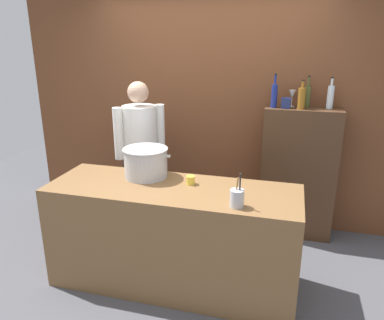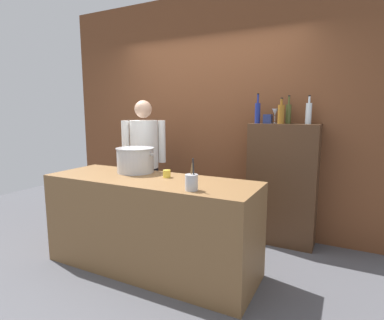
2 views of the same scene
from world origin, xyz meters
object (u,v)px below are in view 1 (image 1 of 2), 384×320
at_px(wine_bottle_olive, 307,96).
at_px(wine_glass_wide, 292,95).
at_px(butter_jar, 191,180).
at_px(chef, 140,150).
at_px(spice_tin_navy, 286,103).
at_px(stockpot_large, 146,163).
at_px(wine_bottle_amber, 302,98).
at_px(utensil_crock, 237,198).
at_px(wine_bottle_clear, 330,96).
at_px(wine_bottle_cobalt, 274,95).

bearing_deg(wine_bottle_olive, wine_glass_wide, -177.03).
bearing_deg(butter_jar, chef, 138.82).
xyz_separation_m(butter_jar, spice_tin_navy, (0.70, 1.03, 0.51)).
relative_size(stockpot_large, wine_glass_wide, 2.67).
xyz_separation_m(butter_jar, wine_bottle_amber, (0.85, 1.02, 0.57)).
bearing_deg(stockpot_large, butter_jar, -9.91).
xyz_separation_m(utensil_crock, wine_glass_wide, (0.32, 1.47, 0.54)).
bearing_deg(butter_jar, stockpot_large, 170.09).
xyz_separation_m(chef, wine_glass_wide, (1.46, 0.52, 0.55)).
height_order(wine_bottle_clear, wine_bottle_amber, wine_bottle_clear).
xyz_separation_m(wine_bottle_clear, spice_tin_navy, (-0.42, -0.09, -0.07)).
relative_size(butter_jar, wine_bottle_cobalt, 0.22).
distance_m(utensil_crock, wine_bottle_amber, 1.51).
bearing_deg(wine_bottle_olive, utensil_crock, -107.58).
height_order(stockpot_large, wine_bottle_cobalt, wine_bottle_cobalt).
bearing_deg(wine_bottle_clear, utensil_crock, -115.22).
relative_size(stockpot_large, butter_jar, 6.17).
relative_size(utensil_crock, wine_bottle_olive, 0.84).
distance_m(wine_bottle_olive, spice_tin_navy, 0.24).
bearing_deg(wine_glass_wide, butter_jar, -123.64).
distance_m(stockpot_large, butter_jar, 0.44).
distance_m(utensil_crock, wine_bottle_olive, 1.64).
height_order(stockpot_large, utensil_crock, utensil_crock).
relative_size(chef, wine_bottle_cobalt, 4.93).
height_order(chef, wine_bottle_amber, wine_bottle_amber).
height_order(chef, spice_tin_navy, chef).
height_order(stockpot_large, wine_bottle_clear, wine_bottle_clear).
height_order(chef, wine_bottle_cobalt, wine_bottle_cobalt).
bearing_deg(spice_tin_navy, wine_glass_wide, 62.04).
relative_size(chef, stockpot_large, 3.70).
bearing_deg(spice_tin_navy, butter_jar, -124.17).
bearing_deg(wine_bottle_clear, spice_tin_navy, -168.30).
bearing_deg(spice_tin_navy, stockpot_large, -139.60).
bearing_deg(utensil_crock, wine_bottle_amber, 73.07).
xyz_separation_m(chef, spice_tin_navy, (1.41, 0.42, 0.48)).
bearing_deg(chef, wine_glass_wide, 160.49).
bearing_deg(wine_glass_wide, utensil_crock, -102.28).
height_order(chef, wine_glass_wide, chef).
xyz_separation_m(wine_bottle_amber, wine_glass_wide, (-0.09, 0.12, 0.01)).
bearing_deg(stockpot_large, wine_glass_wide, 41.95).
xyz_separation_m(wine_bottle_cobalt, spice_tin_navy, (0.12, 0.01, -0.07)).
bearing_deg(chef, wine_bottle_amber, 155.49).
relative_size(wine_bottle_olive, wine_glass_wide, 1.87).
bearing_deg(wine_bottle_cobalt, butter_jar, -119.62).
xyz_separation_m(chef, utensil_crock, (1.14, -0.95, 0.00)).
bearing_deg(wine_bottle_olive, butter_jar, -128.32).
bearing_deg(wine_bottle_clear, chef, -164.55).
bearing_deg(wine_bottle_amber, utensil_crock, -106.93).
bearing_deg(stockpot_large, wine_bottle_olive, 38.82).
distance_m(wine_bottle_amber, wine_glass_wide, 0.15).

